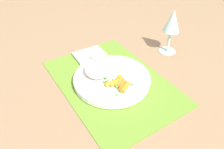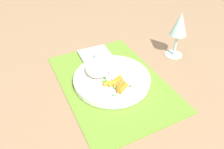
# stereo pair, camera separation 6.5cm
# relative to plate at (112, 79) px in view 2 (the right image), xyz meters

# --- Properties ---
(ground_plane) EXTENTS (2.40, 2.40, 0.00)m
(ground_plane) POSITION_rel_plate_xyz_m (0.00, 0.00, -0.02)
(ground_plane) COLOR #997551
(placemat) EXTENTS (0.48, 0.33, 0.01)m
(placemat) POSITION_rel_plate_xyz_m (0.00, 0.00, -0.01)
(placemat) COLOR olive
(placemat) RESTS_ON ground_plane
(plate) EXTENTS (0.26, 0.26, 0.02)m
(plate) POSITION_rel_plate_xyz_m (0.00, 0.00, 0.00)
(plate) COLOR white
(plate) RESTS_ON placemat
(rice_mound) EXTENTS (0.09, 0.08, 0.03)m
(rice_mound) POSITION_rel_plate_xyz_m (-0.04, -0.04, 0.03)
(rice_mound) COLOR beige
(rice_mound) RESTS_ON plate
(carrot_portion) EXTENTS (0.08, 0.07, 0.02)m
(carrot_portion) POSITION_rel_plate_xyz_m (0.05, -0.00, 0.02)
(carrot_portion) COLOR orange
(carrot_portion) RESTS_ON plate
(pea_scatter) EXTENTS (0.09, 0.08, 0.01)m
(pea_scatter) POSITION_rel_plate_xyz_m (0.04, -0.02, 0.01)
(pea_scatter) COLOR green
(pea_scatter) RESTS_ON plate
(fork) EXTENTS (0.20, 0.02, 0.01)m
(fork) POSITION_rel_plate_xyz_m (-0.03, -0.00, 0.01)
(fork) COLOR #BBBBBB
(fork) RESTS_ON plate
(wine_glass) EXTENTS (0.07, 0.07, 0.18)m
(wine_glass) POSITION_rel_plate_xyz_m (-0.04, 0.30, 0.11)
(wine_glass) COLOR #B2E0CC
(wine_glass) RESTS_ON ground_plane
(napkin) EXTENTS (0.09, 0.12, 0.01)m
(napkin) POSITION_rel_plate_xyz_m (-0.18, 0.01, -0.01)
(napkin) COLOR white
(napkin) RESTS_ON placemat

